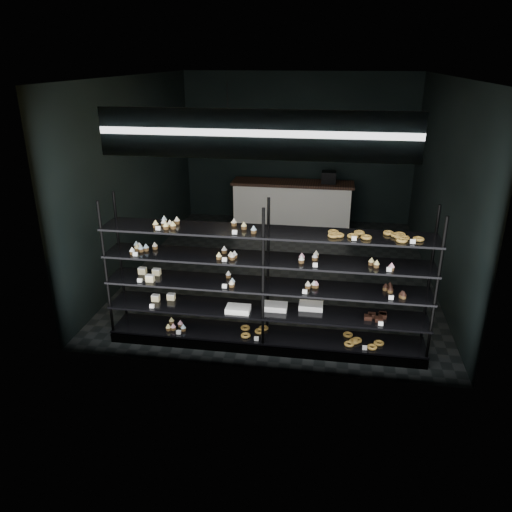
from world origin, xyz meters
name	(u,v)px	position (x,y,z in m)	size (l,w,h in m)	color
room	(284,180)	(0.00, 0.00, 1.60)	(5.01, 6.01, 3.20)	black
display_shelf	(264,301)	(0.03, -2.45, 0.63)	(4.00, 0.50, 1.91)	black
signage	(255,134)	(0.00, -2.93, 2.75)	(3.30, 0.05, 0.50)	#0B1038
pendant_lamp	(228,140)	(-0.60, -1.43, 2.45)	(0.33, 0.33, 0.89)	black
service_counter	(293,203)	(-0.04, 2.50, 0.50)	(2.59, 0.65, 1.23)	silver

